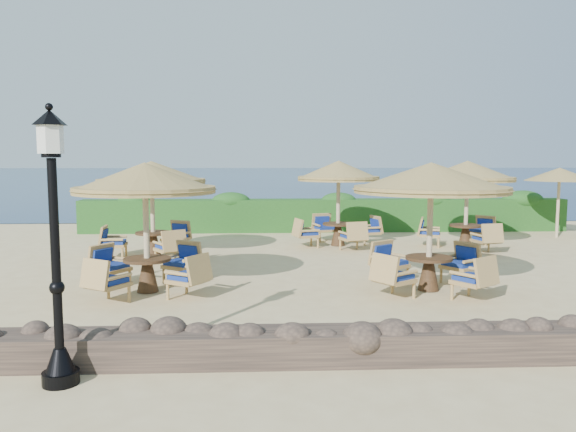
% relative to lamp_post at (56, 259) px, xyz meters
% --- Properties ---
extents(ground, '(120.00, 120.00, 0.00)m').
position_rel_lamp_post_xyz_m(ground, '(4.80, 6.80, -1.55)').
color(ground, '#D1BC84').
rests_on(ground, ground).
extents(sea, '(160.00, 160.00, 0.00)m').
position_rel_lamp_post_xyz_m(sea, '(4.80, 76.80, -1.55)').
color(sea, '#0B1F46').
rests_on(sea, ground).
extents(hedge, '(18.00, 0.90, 1.20)m').
position_rel_lamp_post_xyz_m(hedge, '(4.80, 14.00, -0.95)').
color(hedge, '#184516').
rests_on(hedge, ground).
extents(stone_wall, '(15.00, 0.65, 0.44)m').
position_rel_lamp_post_xyz_m(stone_wall, '(4.80, 0.60, -1.33)').
color(stone_wall, brown).
rests_on(stone_wall, ground).
extents(lamp_post, '(0.44, 0.44, 3.31)m').
position_rel_lamp_post_xyz_m(lamp_post, '(0.00, 0.00, 0.00)').
color(lamp_post, black).
rests_on(lamp_post, ground).
extents(extra_parasol, '(2.30, 2.30, 2.41)m').
position_rel_lamp_post_xyz_m(extra_parasol, '(12.60, 12.00, 0.62)').
color(extra_parasol, '#C5B38B').
rests_on(extra_parasol, ground).
extents(cafe_set_0, '(2.88, 2.88, 2.65)m').
position_rel_lamp_post_xyz_m(cafe_set_0, '(0.11, 4.70, 0.29)').
color(cafe_set_0, '#C5B38B').
rests_on(cafe_set_0, ground).
extents(cafe_set_1, '(3.20, 3.20, 2.65)m').
position_rel_lamp_post_xyz_m(cafe_set_1, '(5.91, 4.59, 0.36)').
color(cafe_set_1, '#C5B38B').
rests_on(cafe_set_1, ground).
extents(cafe_set_2, '(2.97, 2.97, 2.65)m').
position_rel_lamp_post_xyz_m(cafe_set_2, '(-0.55, 8.75, 0.40)').
color(cafe_set_2, '#C5B38B').
rests_on(cafe_set_2, ground).
extents(cafe_set_3, '(2.88, 2.88, 2.65)m').
position_rel_lamp_post_xyz_m(cafe_set_3, '(4.82, 10.58, 0.21)').
color(cafe_set_3, '#C5B38B').
rests_on(cafe_set_3, ground).
extents(cafe_set_4, '(2.86, 2.86, 2.65)m').
position_rel_lamp_post_xyz_m(cafe_set_4, '(8.66, 9.98, 0.37)').
color(cafe_set_4, '#C5B38B').
rests_on(cafe_set_4, ground).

